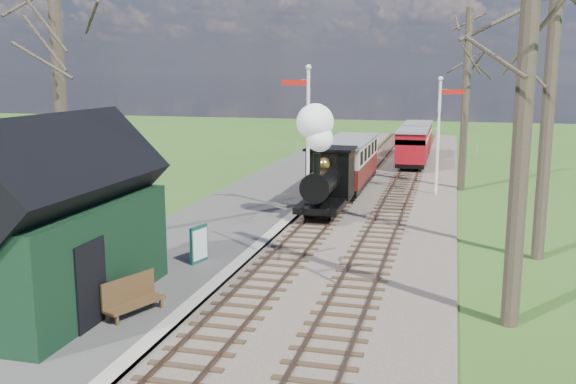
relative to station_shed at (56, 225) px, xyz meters
name	(u,v)px	position (x,y,z in m)	size (l,w,h in m)	color
distant_hills	(416,263)	(5.70, 60.38, -18.47)	(114.40, 48.00, 22.02)	#385B23
ballast_bed	(374,192)	(5.60, 18.00, -2.22)	(8.00, 60.00, 0.10)	brown
track_near	(348,190)	(4.30, 18.00, -2.17)	(1.60, 60.00, 0.15)	brown
track_far	(400,192)	(6.90, 18.00, -2.17)	(1.60, 60.00, 0.15)	brown
platform	(227,222)	(0.80, 10.00, -2.17)	(5.00, 44.00, 0.20)	#474442
coping_strip	(284,225)	(3.10, 10.00, -2.16)	(0.40, 44.00, 0.21)	#B2AD9E
station_shed	(56,225)	(0.00, 0.00, 0.00)	(3.25, 6.30, 4.78)	black
semaphore_near	(306,130)	(3.53, 12.00, 1.35)	(1.22, 0.24, 6.22)	silver
semaphore_far	(440,127)	(8.67, 18.00, 1.08)	(1.22, 0.24, 5.72)	silver
bare_trees	(331,96)	(5.63, 6.10, 2.94)	(15.51, 22.39, 12.00)	#382D23
fence_line	(384,149)	(4.60, 32.00, -1.72)	(12.60, 0.08, 1.00)	slate
locomotive	(324,168)	(4.29, 11.99, -0.17)	(1.82, 4.26, 4.56)	black
coach	(348,161)	(4.30, 18.06, -0.73)	(2.13, 7.30, 2.24)	black
red_carriage_a	(412,147)	(6.90, 26.43, -0.90)	(1.86, 4.61, 1.96)	black
red_carriage_b	(418,138)	(6.90, 31.93, -0.90)	(1.86, 4.61, 1.96)	black
sign_board	(199,244)	(1.95, 4.30, -1.50)	(0.29, 0.77, 1.14)	#0E4234
bench	(131,297)	(1.98, -0.05, -1.64)	(1.01, 1.66, 0.91)	#4E351B
person	(103,284)	(1.30, -0.14, -1.35)	(0.52, 0.34, 1.43)	#1B1E32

